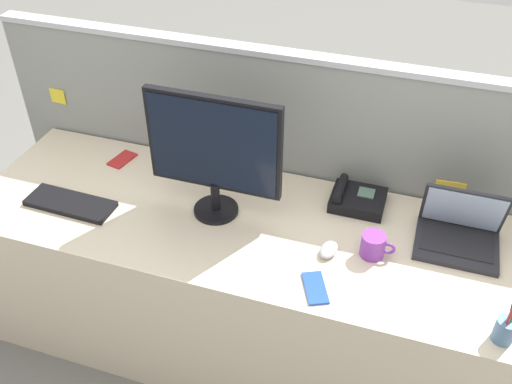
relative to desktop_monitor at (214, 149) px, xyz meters
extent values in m
plane|color=slate|center=(0.16, -0.04, -1.02)|extent=(10.00, 10.00, 0.00)
cube|color=beige|center=(0.16, -0.04, -0.66)|extent=(2.30, 0.74, 0.73)
cube|color=gray|center=(0.16, 0.37, -0.40)|extent=(2.57, 0.06, 1.25)
cube|color=#B7BAC1|center=(0.16, 0.37, 0.24)|extent=(2.57, 0.07, 0.02)
cube|color=pink|center=(-0.06, 0.34, -0.08)|extent=(0.07, 0.01, 0.10)
cube|color=yellow|center=(0.87, 0.34, -0.23)|extent=(0.12, 0.01, 0.09)
cube|color=yellow|center=(-0.92, 0.34, -0.11)|extent=(0.08, 0.01, 0.07)
cylinder|color=black|center=(0.00, -0.01, -0.28)|extent=(0.18, 0.18, 0.02)
cylinder|color=black|center=(0.00, -0.01, -0.22)|extent=(0.04, 0.04, 0.12)
cube|color=black|center=(0.00, 0.00, 0.02)|extent=(0.52, 0.03, 0.39)
cube|color=black|center=(0.00, -0.01, 0.02)|extent=(0.49, 0.01, 0.36)
cube|color=#232328|center=(0.92, 0.08, -0.28)|extent=(0.30, 0.24, 0.02)
cube|color=black|center=(0.92, 0.09, -0.27)|extent=(0.26, 0.17, 0.00)
cube|color=#232328|center=(0.92, 0.16, -0.17)|extent=(0.30, 0.08, 0.21)
cube|color=#9EB2D1|center=(0.92, 0.15, -0.17)|extent=(0.28, 0.07, 0.19)
cube|color=black|center=(0.53, 0.21, -0.27)|extent=(0.22, 0.18, 0.05)
cube|color=#4C6B5B|center=(0.56, 0.23, -0.24)|extent=(0.07, 0.06, 0.01)
cylinder|color=black|center=(0.46, 0.21, -0.23)|extent=(0.04, 0.16, 0.04)
cube|color=black|center=(-0.57, -0.16, -0.28)|extent=(0.37, 0.14, 0.02)
ellipsoid|color=#B2B5BC|center=(0.48, -0.10, -0.28)|extent=(0.08, 0.11, 0.03)
cylinder|color=#4C7093|center=(1.08, -0.31, -0.25)|extent=(0.07, 0.07, 0.09)
cylinder|color=black|center=(1.08, -0.30, -0.20)|extent=(0.02, 0.02, 0.12)
cylinder|color=red|center=(1.08, -0.33, -0.19)|extent=(0.01, 0.02, 0.14)
cylinder|color=#238438|center=(1.09, -0.31, -0.18)|extent=(0.02, 0.01, 0.15)
cylinder|color=blue|center=(1.08, -0.31, -0.19)|extent=(0.02, 0.01, 0.14)
cube|color=#B22323|center=(-0.53, 0.19, -0.29)|extent=(0.10, 0.14, 0.01)
cube|color=blue|center=(0.48, -0.29, -0.29)|extent=(0.13, 0.16, 0.01)
cylinder|color=purple|center=(0.63, -0.06, -0.25)|extent=(0.09, 0.09, 0.09)
torus|color=purple|center=(0.69, -0.06, -0.25)|extent=(0.05, 0.01, 0.05)
camera|label=1|loc=(0.70, -1.63, 1.18)|focal=40.21mm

